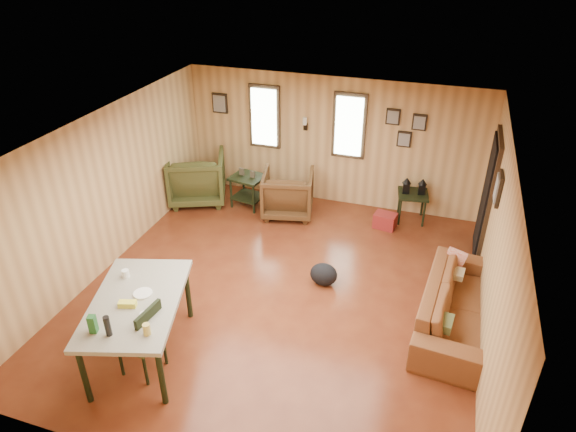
# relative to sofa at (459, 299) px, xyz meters

# --- Properties ---
(room) EXTENTS (5.54, 6.04, 2.44)m
(room) POSITION_rel_sofa_xyz_m (-2.29, 0.21, 0.77)
(room) COLOR brown
(room) RESTS_ON ground
(sofa) EXTENTS (0.83, 2.27, 0.87)m
(sofa) POSITION_rel_sofa_xyz_m (0.00, 0.00, 0.00)
(sofa) COLOR brown
(sofa) RESTS_ON ground
(recliner_brown) EXTENTS (1.05, 1.01, 0.92)m
(recliner_brown) POSITION_rel_sofa_xyz_m (-3.07, 2.18, 0.02)
(recliner_brown) COLOR #492D15
(recliner_brown) RESTS_ON ground
(recliner_green) EXTENTS (1.31, 1.28, 1.05)m
(recliner_green) POSITION_rel_sofa_xyz_m (-4.88, 2.15, 0.09)
(recliner_green) COLOR #3E421E
(recliner_green) RESTS_ON ground
(end_table) EXTENTS (0.67, 0.63, 0.75)m
(end_table) POSITION_rel_sofa_xyz_m (-3.87, 2.24, -0.02)
(end_table) COLOR black
(end_table) RESTS_ON ground
(side_table) EXTENTS (0.59, 0.59, 0.83)m
(side_table) POSITION_rel_sofa_xyz_m (-0.89, 2.65, 0.13)
(side_table) COLOR black
(side_table) RESTS_ON ground
(cooler) EXTENTS (0.41, 0.32, 0.27)m
(cooler) POSITION_rel_sofa_xyz_m (-1.29, 2.24, -0.30)
(cooler) COLOR maroon
(cooler) RESTS_ON ground
(backpack) EXTENTS (0.46, 0.38, 0.35)m
(backpack) POSITION_rel_sofa_xyz_m (-1.90, 0.31, -0.26)
(backpack) COLOR black
(backpack) RESTS_ON ground
(sofa_pillows) EXTENTS (0.50, 1.55, 0.32)m
(sofa_pillows) POSITION_rel_sofa_xyz_m (-0.18, 0.03, 0.06)
(sofa_pillows) COLOR #4E5730
(sofa_pillows) RESTS_ON sofa
(dining_table) EXTENTS (1.44, 1.90, 1.10)m
(dining_table) POSITION_rel_sofa_xyz_m (-3.64, -1.79, 0.35)
(dining_table) COLOR gray
(dining_table) RESTS_ON ground
(dining_chair) EXTENTS (0.49, 0.49, 0.99)m
(dining_chair) POSITION_rel_sofa_xyz_m (-3.43, -2.00, 0.12)
(dining_chair) COLOR #3E421E
(dining_chair) RESTS_ON ground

